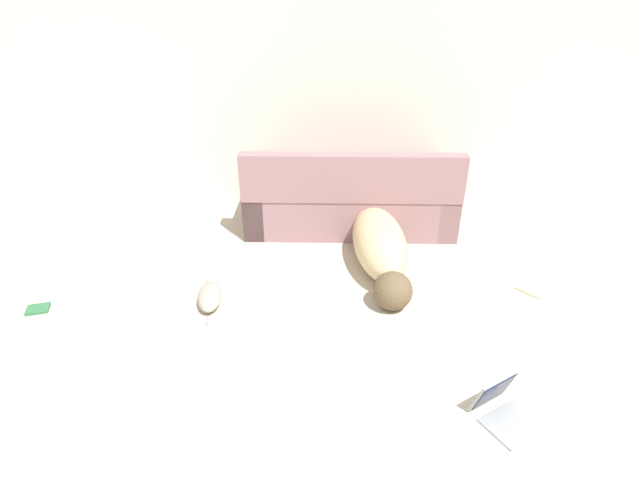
{
  "coord_description": "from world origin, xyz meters",
  "views": [
    {
      "loc": [
        0.21,
        -1.34,
        2.4
      ],
      "look_at": [
        0.21,
        1.95,
        0.57
      ],
      "focal_mm": 28.0,
      "sensor_mm": 36.0,
      "label": 1
    }
  ],
  "objects_px": {
    "couch": "(351,201)",
    "cat": "(211,295)",
    "book_cream": "(532,290)",
    "laptop_open": "(501,405)",
    "dog": "(381,247)",
    "book_green": "(39,309)"
  },
  "relations": [
    {
      "from": "cat",
      "to": "book_green",
      "type": "height_order",
      "value": "cat"
    },
    {
      "from": "couch",
      "to": "book_green",
      "type": "distance_m",
      "value": 2.93
    },
    {
      "from": "dog",
      "to": "couch",
      "type": "bearing_deg",
      "value": -167.72
    },
    {
      "from": "couch",
      "to": "laptop_open",
      "type": "distance_m",
      "value": 2.62
    },
    {
      "from": "couch",
      "to": "book_green",
      "type": "relative_size",
      "value": 10.83
    },
    {
      "from": "dog",
      "to": "laptop_open",
      "type": "relative_size",
      "value": 3.91
    },
    {
      "from": "cat",
      "to": "laptop_open",
      "type": "distance_m",
      "value": 2.29
    },
    {
      "from": "laptop_open",
      "to": "book_green",
      "type": "relative_size",
      "value": 2.25
    },
    {
      "from": "book_cream",
      "to": "couch",
      "type": "bearing_deg",
      "value": 140.77
    },
    {
      "from": "laptop_open",
      "to": "book_cream",
      "type": "bearing_deg",
      "value": 31.52
    },
    {
      "from": "laptop_open",
      "to": "couch",
      "type": "bearing_deg",
      "value": 76.39
    },
    {
      "from": "couch",
      "to": "cat",
      "type": "distance_m",
      "value": 1.8
    },
    {
      "from": "laptop_open",
      "to": "book_green",
      "type": "distance_m",
      "value": 3.47
    },
    {
      "from": "dog",
      "to": "book_cream",
      "type": "height_order",
      "value": "dog"
    },
    {
      "from": "cat",
      "to": "book_cream",
      "type": "distance_m",
      "value": 2.66
    },
    {
      "from": "cat",
      "to": "book_cream",
      "type": "relative_size",
      "value": 2.23
    },
    {
      "from": "couch",
      "to": "laptop_open",
      "type": "xyz_separation_m",
      "value": [
        0.78,
        -2.5,
        -0.2
      ]
    },
    {
      "from": "dog",
      "to": "book_green",
      "type": "distance_m",
      "value": 2.84
    },
    {
      "from": "book_green",
      "to": "dog",
      "type": "bearing_deg",
      "value": 12.97
    },
    {
      "from": "dog",
      "to": "book_green",
      "type": "xyz_separation_m",
      "value": [
        -2.77,
        -0.64,
        -0.2
      ]
    },
    {
      "from": "laptop_open",
      "to": "book_cream",
      "type": "height_order",
      "value": "laptop_open"
    },
    {
      "from": "couch",
      "to": "cat",
      "type": "bearing_deg",
      "value": 49.41
    }
  ]
}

